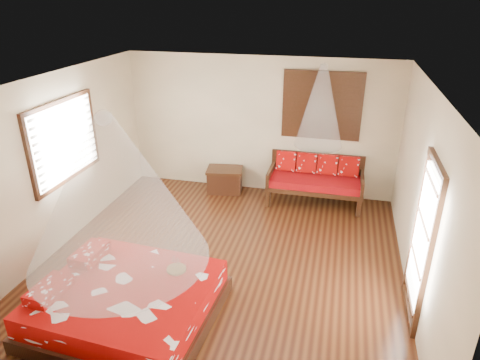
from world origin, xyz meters
The scene contains 10 objects.
room centered at (0.00, 0.00, 1.40)m, with size 5.54×5.54×2.84m.
bed centered at (-0.86, -1.60, 0.25)m, with size 2.29×2.09×0.64m.
daybed centered at (1.22, 2.38, 0.52)m, with size 1.86×0.82×0.96m.
storage_chest centered at (-0.67, 2.45, 0.26)m, with size 0.81×0.64×0.51m.
shutter_panel centered at (1.22, 2.72, 1.90)m, with size 1.52×0.06×1.32m.
window_left centered at (-2.71, 0.20, 1.70)m, with size 0.10×1.74×1.34m.
glazed_door centered at (2.72, -0.60, 1.07)m, with size 0.08×1.02×2.16m.
wine_tray centered at (-0.35, -1.11, 0.56)m, with size 0.26×0.26×0.21m.
mosquito_net_main centered at (-0.84, -1.60, 1.85)m, with size 2.13×2.13×1.80m, color white.
mosquito_net_daybed centered at (1.22, 2.25, 2.00)m, with size 0.89×0.89×1.50m, color white.
Camera 1 is at (1.60, -5.52, 3.93)m, focal length 32.00 mm.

